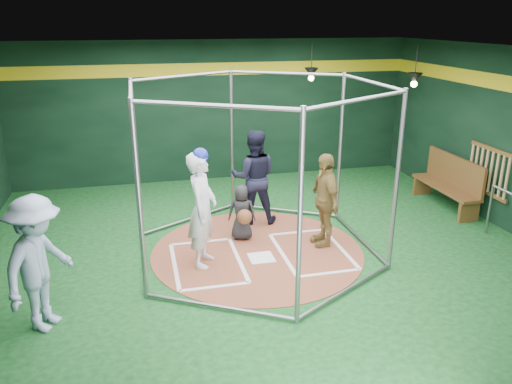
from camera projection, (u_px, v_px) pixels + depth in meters
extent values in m
cube|color=#0D3B15|center=(257.00, 252.00, 9.01)|extent=(10.00, 9.00, 0.02)
cube|color=black|center=(257.00, 50.00, 7.85)|extent=(10.00, 9.00, 0.02)
cube|color=black|center=(215.00, 112.00, 12.55)|extent=(10.00, 0.10, 3.50)
cube|color=black|center=(381.00, 292.00, 4.29)|extent=(10.00, 0.10, 3.50)
cube|color=black|center=(511.00, 141.00, 9.53)|extent=(0.10, 9.00, 3.50)
cube|color=gold|center=(214.00, 69.00, 12.18)|extent=(10.00, 0.01, 0.30)
cylinder|color=brown|center=(257.00, 251.00, 9.00)|extent=(3.80, 3.80, 0.01)
cube|color=white|center=(261.00, 258.00, 8.72)|extent=(0.43, 0.43, 0.01)
cube|color=white|center=(201.00, 242.00, 9.34)|extent=(1.10, 0.07, 0.01)
cube|color=white|center=(215.00, 287.00, 7.78)|extent=(1.10, 0.07, 0.01)
cube|color=white|center=(175.00, 266.00, 8.44)|extent=(0.07, 1.70, 0.01)
cube|color=white|center=(238.00, 259.00, 8.68)|extent=(0.07, 1.70, 0.01)
cube|color=white|center=(297.00, 232.00, 9.76)|extent=(1.10, 0.07, 0.01)
cube|color=white|center=(329.00, 273.00, 8.20)|extent=(1.10, 0.07, 0.01)
cube|color=white|center=(282.00, 254.00, 8.86)|extent=(0.07, 1.70, 0.01)
cube|color=white|center=(340.00, 248.00, 9.10)|extent=(0.07, 1.70, 0.01)
cylinder|color=gray|center=(340.00, 149.00, 10.00)|extent=(0.07, 0.07, 3.00)
cylinder|color=gray|center=(232.00, 141.00, 10.62)|extent=(0.07, 0.07, 3.00)
cylinder|color=gray|center=(137.00, 161.00, 9.12)|extent=(0.07, 0.07, 3.00)
cylinder|color=gray|center=(139.00, 205.00, 7.01)|extent=(0.07, 0.07, 3.00)
cylinder|color=gray|center=(300.00, 223.00, 6.40)|extent=(0.07, 0.07, 3.00)
cylinder|color=gray|center=(397.00, 184.00, 7.89)|extent=(0.07, 0.07, 3.00)
cylinder|color=gray|center=(286.00, 73.00, 9.83)|extent=(2.02, 1.20, 0.06)
cylinder|color=gray|center=(283.00, 210.00, 10.79)|extent=(2.02, 1.20, 0.06)
cylinder|color=gray|center=(185.00, 76.00, 9.39)|extent=(2.02, 1.20, 0.06)
cylinder|color=gray|center=(191.00, 218.00, 10.35)|extent=(2.02, 1.20, 0.06)
cylinder|color=gray|center=(130.00, 90.00, 7.59)|extent=(0.06, 2.30, 0.06)
cylinder|color=gray|center=(145.00, 261.00, 8.55)|extent=(0.06, 2.30, 0.06)
cylinder|color=gray|center=(213.00, 105.00, 6.22)|extent=(2.02, 1.20, 0.06)
cylinder|color=gray|center=(219.00, 307.00, 7.18)|extent=(2.02, 1.20, 0.06)
cylinder|color=gray|center=(360.00, 100.00, 6.66)|extent=(2.02, 1.20, 0.06)
cylinder|color=gray|center=(347.00, 290.00, 7.62)|extent=(2.02, 1.20, 0.06)
cylinder|color=gray|center=(371.00, 82.00, 8.47)|extent=(0.06, 2.30, 0.06)
cylinder|color=gray|center=(360.00, 238.00, 9.43)|extent=(0.06, 2.30, 0.06)
cube|color=brown|center=(492.00, 149.00, 9.97)|extent=(0.05, 1.25, 0.08)
cube|color=brown|center=(486.00, 192.00, 10.26)|extent=(0.05, 1.25, 0.08)
cylinder|color=tan|center=(507.00, 179.00, 9.60)|extent=(0.06, 0.06, 0.85)
cylinder|color=tan|center=(501.00, 177.00, 9.75)|extent=(0.06, 0.06, 0.85)
cylinder|color=tan|center=(496.00, 174.00, 9.89)|extent=(0.06, 0.06, 0.85)
cylinder|color=tan|center=(491.00, 172.00, 10.04)|extent=(0.06, 0.06, 0.85)
cylinder|color=tan|center=(486.00, 170.00, 10.18)|extent=(0.06, 0.06, 0.85)
cylinder|color=tan|center=(481.00, 168.00, 10.33)|extent=(0.06, 0.06, 0.85)
cylinder|color=tan|center=(476.00, 166.00, 10.47)|extent=(0.06, 0.06, 0.85)
cylinder|color=tan|center=(471.00, 164.00, 10.61)|extent=(0.06, 0.06, 0.85)
cone|color=black|center=(311.00, 73.00, 11.88)|extent=(0.34, 0.34, 0.22)
sphere|color=#FFD899|center=(311.00, 78.00, 11.93)|extent=(0.14, 0.14, 0.14)
cylinder|color=black|center=(312.00, 57.00, 11.77)|extent=(0.02, 0.02, 0.70)
cone|color=black|center=(415.00, 78.00, 10.81)|extent=(0.34, 0.34, 0.22)
sphere|color=#FFD899|center=(414.00, 84.00, 10.86)|extent=(0.14, 0.14, 0.14)
cylinder|color=black|center=(416.00, 61.00, 10.70)|extent=(0.02, 0.02, 0.70)
imported|color=silver|center=(202.00, 210.00, 8.22)|extent=(0.69, 0.83, 1.96)
sphere|color=navy|center=(200.00, 156.00, 7.92)|extent=(0.26, 0.26, 0.26)
imported|color=#A68D47|center=(325.00, 200.00, 9.01)|extent=(0.44, 1.02, 1.73)
imported|color=black|center=(242.00, 212.00, 9.33)|extent=(0.59, 0.46, 1.06)
sphere|color=brown|center=(244.00, 217.00, 9.10)|extent=(0.28, 0.28, 0.28)
imported|color=black|center=(254.00, 177.00, 10.00)|extent=(1.05, 0.89, 1.91)
imported|color=#98A9C9|center=(39.00, 264.00, 6.52)|extent=(1.18, 1.40, 1.89)
cube|color=brown|center=(445.00, 187.00, 10.96)|extent=(0.46, 1.98, 0.07)
cube|color=brown|center=(455.00, 171.00, 10.88)|extent=(0.07, 1.98, 0.66)
cube|color=brown|center=(469.00, 212.00, 10.23)|extent=(0.44, 0.09, 0.44)
cube|color=brown|center=(422.00, 185.00, 11.85)|extent=(0.44, 0.09, 0.44)
cylinder|color=slate|center=(489.00, 209.00, 9.61)|extent=(0.05, 0.05, 1.00)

